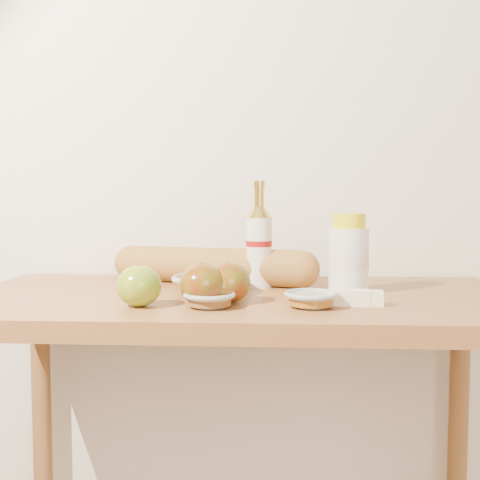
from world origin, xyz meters
The scene contains 13 objects.
back_wall centered at (0.00, 1.51, 1.30)m, with size 3.50×0.02×2.60m, color beige.
table centered at (0.00, 1.18, 0.78)m, with size 1.20×0.60×0.90m.
bourbon_bottle centered at (0.04, 1.28, 1.00)m, with size 0.08×0.08×0.25m.
cream_bottle centered at (0.24, 1.21, 0.98)m, with size 0.11×0.11×0.17m.
egg_bowl centered at (-0.07, 1.19, 0.92)m, with size 0.19×0.19×0.06m.
baguette centered at (-0.08, 1.33, 0.94)m, with size 0.53×0.22×0.09m.
apple_yellowgreen centered at (-0.19, 1.02, 0.94)m, with size 0.09×0.09×0.08m.
apple_redgreen_front centered at (-0.03, 1.05, 0.93)m, with size 0.10×0.10×0.07m.
apple_redgreen_right centered at (-0.02, 1.07, 0.94)m, with size 0.12×0.12×0.08m.
sugar_bowl centered at (-0.05, 1.02, 0.92)m, with size 0.13×0.13×0.03m.
syrup_bowl centered at (0.14, 1.03, 0.92)m, with size 0.12×0.12×0.03m.
butter_stick centered at (0.23, 1.06, 0.91)m, with size 0.11×0.03×0.03m.
apple_extra centered at (-0.07, 1.04, 0.94)m, with size 0.12×0.12×0.08m.
Camera 1 is at (0.07, -0.11, 1.11)m, focal length 45.00 mm.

